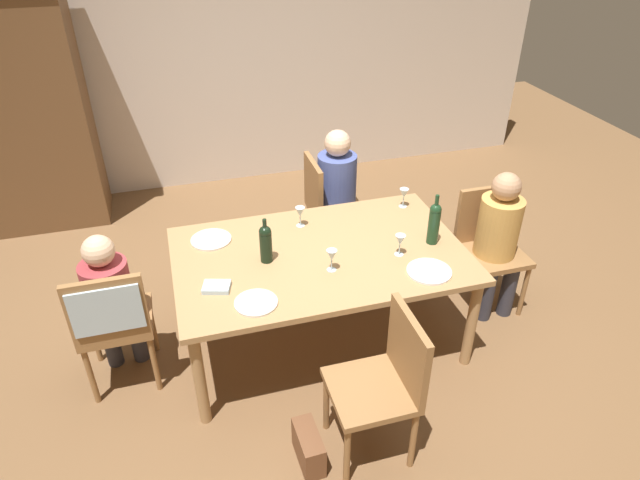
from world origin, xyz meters
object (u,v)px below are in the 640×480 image
Objects in this scene: chair_far_right at (327,203)px; chair_left_end at (111,317)px; chair_right_end at (488,240)px; dinner_plate_guest_right at (429,271)px; person_man_guest at (499,235)px; person_man_bearded at (111,297)px; wine_bottle_tall_green at (434,222)px; person_woman_host at (340,187)px; wine_glass_near_right at (400,241)px; dinner_plate_guest_left at (211,240)px; handbag at (309,447)px; dinner_plate_host at (256,303)px; wine_glass_centre at (300,213)px; wine_bottle_dark_red at (266,243)px; chair_near at (386,377)px; armoire_cabinet at (21,110)px; wine_glass_far at (332,256)px; wine_glass_near_left at (404,194)px; dining_table at (320,261)px.

chair_far_right is 2.00m from chair_left_end.
dinner_plate_guest_right is at bearing 33.37° from chair_right_end.
person_man_guest reaches higher than dinner_plate_guest_right.
wine_bottle_tall_green is (2.09, -0.11, 0.25)m from person_man_bearded.
chair_left_end is 2.10m from person_woman_host.
chair_left_end is at bearing -58.34° from person_woman_host.
dinner_plate_guest_left is (-1.16, 0.51, -0.10)m from wine_glass_near_right.
handbag is (-0.69, -1.95, -0.42)m from chair_far_right.
dinner_plate_host is at bearing -77.48° from dinner_plate_guest_left.
wine_bottle_dark_red is at bearing -131.44° from wine_glass_centre.
dinner_plate_guest_right is (0.51, 0.58, 0.20)m from chair_near.
wine_bottle_dark_red is at bearing -1.24° from person_man_guest.
wine_bottle_dark_red reaches higher than dinner_plate_guest_right.
chair_left_end is at bearing -144.36° from dinner_plate_guest_left.
armoire_cabinet reaches higher than chair_far_right.
wine_glass_near_right is at bearing 5.16° from wine_glass_far.
wine_glass_near_left is at bearing 29.85° from person_woman_host.
wine_glass_near_right is at bearing 9.31° from person_man_guest.
person_woman_host reaches higher than wine_glass_near_right.
wine_glass_far is 0.53× the size of handbag.
chair_far_right is at bearing 111.61° from wine_bottle_tall_green.
armoire_cabinet is at bearing 126.00° from wine_bottle_dark_red.
dinner_plate_host is at bearing -166.43° from wine_glass_near_right.
person_man_bearded is 0.74m from dinner_plate_guest_left.
wine_glass_far is at bearing 20.82° from dinner_plate_host.
wine_bottle_dark_red is (-1.11, 0.10, -0.02)m from wine_bottle_tall_green.
handbag is at bearing -141.32° from wine_bottle_tall_green.
chair_near is 3.29× the size of dinner_plate_guest_right.
dinner_plate_guest_right is at bearing -33.88° from dining_table.
chair_far_right is 1.23m from wine_bottle_dark_red.
chair_near reaches higher than wine_glass_near_left.
wine_bottle_dark_red is at bearing 156.64° from dinner_plate_guest_right.
handbag is at bearing -148.50° from dinner_plate_guest_right.
handbag is (1.70, -3.32, -0.99)m from armoire_cabinet.
dinner_plate_guest_left is (0.66, 0.47, 0.14)m from chair_left_end.
dinner_plate_host is at bearing -27.33° from person_man_bearded.
chair_right_end is 0.79× the size of person_woman_host.
dinner_plate_host reaches higher than handbag.
wine_glass_near_left is at bearing 33.03° from dinner_plate_host.
dinner_plate_host is (-0.59, 0.57, 0.20)m from chair_near.
chair_near is (-1.24, -1.06, 0.00)m from chair_right_end.
wine_glass_centre is at bearing -176.03° from wine_glass_near_left.
person_man_bearded is 3.87× the size of dinner_plate_guest_right.
person_man_bearded is at bearing 90.00° from chair_left_end.
person_woman_host is (0.11, 0.00, 0.13)m from chair_far_right.
person_man_bearded is 7.27× the size of wine_glass_far.
chair_near is at bearing -60.33° from dinner_plate_guest_left.
dinner_plate_guest_left is at bearing 132.85° from wine_bottle_dark_red.
person_man_guest reaches higher than handbag.
wine_glass_centre is 0.75m from wine_glass_near_right.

